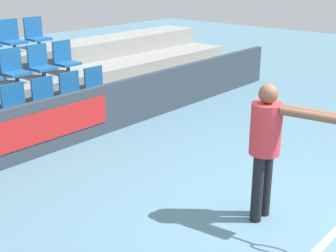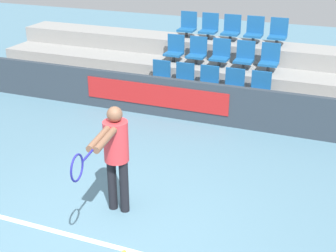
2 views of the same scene
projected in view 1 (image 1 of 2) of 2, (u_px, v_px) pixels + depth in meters
The scene contains 15 objects.
ground_plane at pixel (315, 236), 5.07m from camera, with size 30.00×30.00×0.00m, color slate.
court_baseline at pixel (327, 240), 4.99m from camera, with size 6.21×0.08×0.01m.
barrier_wall at pixel (71, 119), 7.49m from camera, with size 11.63×0.14×0.85m.
bleacher_tier_front at pixel (53, 126), 7.91m from camera, with size 11.23×0.90×0.39m.
bleacher_tier_middle at pixel (22, 105), 8.40m from camera, with size 11.23×0.90×0.77m.
stadium_chair_1 at pixel (17, 105), 7.43m from camera, with size 0.41×0.37×0.61m.
stadium_chair_2 at pixel (46, 98), 7.83m from camera, with size 0.41×0.37×0.61m.
stadium_chair_3 at pixel (73, 91), 8.23m from camera, with size 0.41×0.37×0.61m.
stadium_chair_4 at pixel (97, 85), 8.63m from camera, with size 0.41×0.37×0.61m.
stadium_chair_7 at pixel (14, 68), 8.26m from camera, with size 0.41×0.37×0.61m.
stadium_chair_8 at pixel (41, 63), 8.66m from camera, with size 0.41×0.37×0.61m.
stadium_chair_9 at pixel (65, 58), 9.06m from camera, with size 0.41×0.37×0.61m.
stadium_chair_13 at pixel (12, 37), 9.09m from camera, with size 0.41×0.37×0.61m.
stadium_chair_14 at pixel (36, 34), 9.49m from camera, with size 0.41×0.37×0.61m.
tennis_player at pixel (271, 139), 5.08m from camera, with size 0.37×1.56×1.59m.
Camera 1 is at (-4.37, -1.66, 2.80)m, focal length 50.00 mm.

